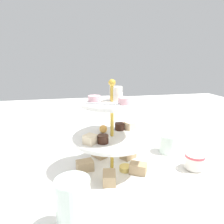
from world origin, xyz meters
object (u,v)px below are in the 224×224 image
object	(u,v)px
water_glass_mid_back	(113,133)
teacup_with_saucer	(194,163)
water_glass_tall_right	(73,206)
tiered_serving_stand	(112,145)
butter_knife_left	(24,163)
water_glass_short_left	(168,144)
butter_knife_right	(209,221)

from	to	relation	value
water_glass_mid_back	teacup_with_saucer	bearing A→B (deg)	-52.26
water_glass_tall_right	water_glass_mid_back	size ratio (longest dim) A/B	1.40
tiered_serving_stand	butter_knife_left	bearing A→B (deg)	160.03
water_glass_short_left	butter_knife_right	distance (m)	0.33
butter_knife_left	butter_knife_right	bearing A→B (deg)	71.18
water_glass_tall_right	teacup_with_saucer	distance (m)	0.40
water_glass_short_left	butter_knife_right	size ratio (longest dim) A/B	0.39
water_glass_tall_right	butter_knife_left	bearing A→B (deg)	116.47
butter_knife_left	water_glass_mid_back	size ratio (longest dim) A/B	2.10
water_glass_mid_back	butter_knife_left	bearing A→B (deg)	-160.78
butter_knife_left	butter_knife_right	distance (m)	0.55
water_glass_tall_right	teacup_with_saucer	size ratio (longest dim) A/B	1.26
teacup_with_saucer	butter_knife_right	bearing A→B (deg)	-114.45
water_glass_short_left	teacup_with_saucer	xyz separation A→B (m)	(0.02, -0.13, -0.01)
butter_knife_right	tiered_serving_stand	bearing A→B (deg)	94.75
water_glass_tall_right	butter_knife_left	world-z (taller)	water_glass_tall_right
water_glass_tall_right	water_glass_mid_back	xyz separation A→B (m)	(0.17, 0.42, -0.02)
teacup_with_saucer	water_glass_mid_back	size ratio (longest dim) A/B	1.11
teacup_with_saucer	butter_knife_left	xyz separation A→B (m)	(-0.52, 0.15, -0.02)
tiered_serving_stand	teacup_with_saucer	world-z (taller)	tiered_serving_stand
water_glass_tall_right	butter_knife_right	distance (m)	0.29
water_glass_short_left	butter_knife_right	world-z (taller)	water_glass_short_left
tiered_serving_stand	water_glass_tall_right	distance (m)	0.24
water_glass_mid_back	tiered_serving_stand	bearing A→B (deg)	-102.51
butter_knife_right	water_glass_mid_back	bearing A→B (deg)	75.47
butter_knife_right	water_glass_mid_back	size ratio (longest dim) A/B	2.10
water_glass_short_left	butter_knife_left	size ratio (longest dim) A/B	0.39
water_glass_short_left	butter_knife_left	distance (m)	0.50
water_glass_short_left	water_glass_mid_back	distance (m)	0.22
teacup_with_saucer	butter_knife_right	world-z (taller)	teacup_with_saucer
water_glass_tall_right	water_glass_short_left	size ratio (longest dim) A/B	1.70
butter_knife_left	water_glass_mid_back	world-z (taller)	water_glass_mid_back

